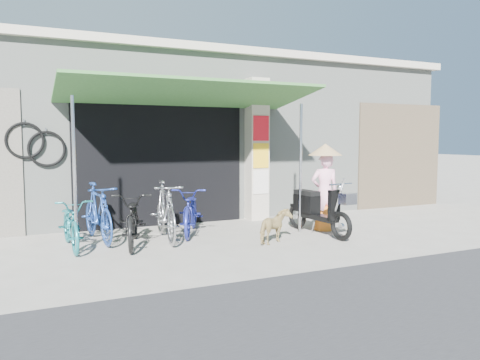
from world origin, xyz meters
name	(u,v)px	position (x,y,z in m)	size (l,w,h in m)	color
ground	(277,246)	(0.00, 0.00, 0.00)	(80.00, 80.00, 0.00)	gray
bicycle_shop	(181,135)	(0.00, 5.09, 1.83)	(12.30, 5.30, 3.66)	gray
shop_pillar	(256,150)	(0.85, 2.45, 1.50)	(0.42, 0.44, 3.00)	#B8AE9D
awning	(190,95)	(-0.90, 1.63, 2.51)	(4.60, 1.88, 2.72)	#30642D
neighbour_right	(400,156)	(5.00, 2.59, 1.30)	(2.60, 0.06, 2.60)	brown
bike_teal	(71,223)	(-3.03, 1.18, 0.41)	(0.54, 1.54, 0.81)	#1A7077
bike_blue	(98,212)	(-2.57, 1.56, 0.49)	(0.46, 1.64, 0.99)	navy
bike_black	(134,218)	(-2.09, 0.99, 0.45)	(0.59, 1.70, 0.90)	black
bike_silver	(165,211)	(-1.52, 1.19, 0.51)	(0.48, 1.69, 1.01)	#A6A7AB
bike_navy	(191,210)	(-0.95, 1.48, 0.44)	(0.58, 1.66, 0.87)	navy
street_dog	(275,227)	(0.06, 0.18, 0.28)	(0.30, 0.67, 0.56)	tan
moped	(316,210)	(1.12, 0.54, 0.45)	(0.49, 1.73, 0.98)	black
nun	(325,187)	(1.48, 0.81, 0.82)	(0.64, 0.64, 1.64)	#F8A7C5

